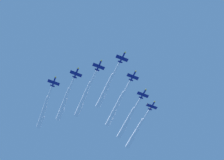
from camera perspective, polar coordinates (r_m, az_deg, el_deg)
name	(u,v)px	position (r m, az deg, el deg)	size (l,w,h in m)	color
jet_lead	(105,91)	(253.71, -1.07, -1.73)	(54.95, 8.42, 3.92)	navy
jet_port_inner	(115,109)	(264.94, 0.55, -4.71)	(58.86, 8.35, 3.99)	navy
jet_starboard_inner	(83,99)	(258.87, -4.61, -3.09)	(57.22, 8.40, 3.95)	navy
jet_port_mid	(126,123)	(273.02, 2.34, -6.92)	(55.52, 8.34, 3.99)	navy
jet_starboard_mid	(64,104)	(263.33, -7.77, -3.88)	(54.74, 8.38, 3.96)	navy
jet_port_outer	(135,134)	(287.34, 3.73, -8.59)	(57.09, 8.35, 3.93)	navy
jet_starboard_outer	(43,112)	(268.83, -10.98, -5.12)	(55.09, 8.38, 3.90)	navy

